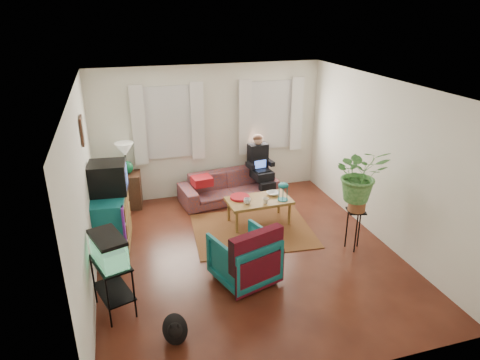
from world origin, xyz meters
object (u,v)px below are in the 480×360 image
object	(u,v)px
side_table	(129,190)
coffee_table	(259,211)
dresser	(111,221)
sofa	(228,182)
plant_stand	(354,230)
armchair	(244,255)
aquarium_stand	(113,286)

from	to	relation	value
side_table	coffee_table	bearing A→B (deg)	-32.28
side_table	dresser	xyz separation A→B (m)	(-0.34, -1.45, 0.12)
side_table	sofa	bearing A→B (deg)	-7.56
plant_stand	armchair	bearing A→B (deg)	-170.92
dresser	aquarium_stand	size ratio (longest dim) A/B	1.42
sofa	side_table	distance (m)	1.92
armchair	side_table	bearing A→B (deg)	-82.20
armchair	dresser	bearing A→B (deg)	-58.00
coffee_table	sofa	bearing A→B (deg)	100.88
armchair	plant_stand	distance (m)	1.93
dresser	coffee_table	bearing A→B (deg)	7.70
dresser	plant_stand	bearing A→B (deg)	-11.89
plant_stand	aquarium_stand	bearing A→B (deg)	-172.83
dresser	armchair	world-z (taller)	dresser
armchair	coffee_table	size ratio (longest dim) A/B	0.71
dresser	sofa	bearing A→B (deg)	33.83
side_table	armchair	size ratio (longest dim) A/B	0.85
side_table	armchair	world-z (taller)	armchair
aquarium_stand	coffee_table	bearing A→B (deg)	15.97
sofa	plant_stand	size ratio (longest dim) A/B	2.81
plant_stand	dresser	bearing A→B (deg)	162.33
armchair	plant_stand	world-z (taller)	armchair
sofa	aquarium_stand	bearing A→B (deg)	-136.20
dresser	coffee_table	xyz separation A→B (m)	(2.50, 0.08, -0.22)
armchair	coffee_table	distance (m)	1.73
aquarium_stand	coffee_table	distance (m)	3.04
dresser	coffee_table	world-z (taller)	dresser
armchair	coffee_table	world-z (taller)	armchair
dresser	armchair	size ratio (longest dim) A/B	1.27
aquarium_stand	dresser	bearing A→B (deg)	71.37
sofa	aquarium_stand	xyz separation A→B (m)	(-2.25, -2.82, -0.02)
sofa	side_table	xyz separation A→B (m)	(-1.90, 0.25, -0.04)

